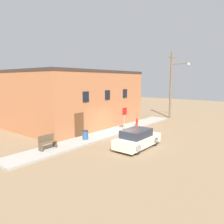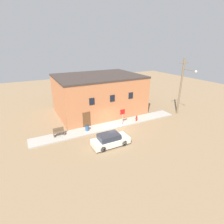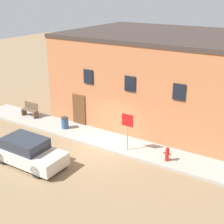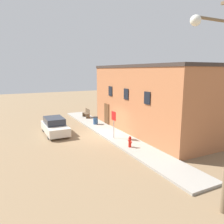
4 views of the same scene
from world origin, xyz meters
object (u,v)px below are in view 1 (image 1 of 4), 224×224
(fire_hydrant, at_px, (137,122))
(utility_pole, at_px, (172,83))
(bench, at_px, (47,143))
(stop_sign, at_px, (125,114))
(parked_car, at_px, (137,139))
(trash_bin, at_px, (85,135))

(fire_hydrant, distance_m, utility_pole, 8.67)
(bench, xyz_separation_m, utility_pole, (18.43, -1.19, 3.96))
(stop_sign, height_order, bench, stop_sign)
(parked_car, bearing_deg, bench, 134.72)
(fire_hydrant, relative_size, bench, 0.63)
(parked_car, bearing_deg, stop_sign, 45.17)
(bench, distance_m, trash_bin, 3.47)
(trash_bin, bearing_deg, utility_pole, -3.40)
(fire_hydrant, distance_m, parked_car, 7.34)
(stop_sign, relative_size, bench, 1.71)
(fire_hydrant, relative_size, stop_sign, 0.37)
(fire_hydrant, relative_size, utility_pole, 0.09)
(parked_car, bearing_deg, fire_hydrant, 32.14)
(bench, bearing_deg, stop_sign, -5.17)
(bench, xyz_separation_m, parked_car, (4.56, -4.60, 0.07))
(trash_bin, bearing_deg, stop_sign, -5.31)
(fire_hydrant, bearing_deg, trash_bin, 176.90)
(bench, relative_size, utility_pole, 0.15)
(fire_hydrant, height_order, bench, bench)
(utility_pole, distance_m, parked_car, 14.81)
(fire_hydrant, relative_size, trash_bin, 1.05)
(utility_pole, relative_size, parked_car, 2.08)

